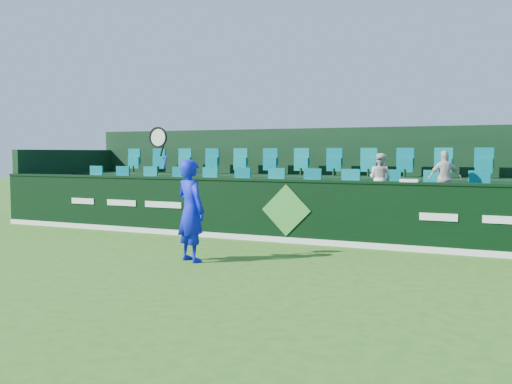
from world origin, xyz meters
The scene contains 11 objects.
ground centered at (0.00, 0.00, 0.00)m, with size 60.00×60.00×0.00m, color #2F6518.
sponsor_hoarding centered at (0.00, 4.00, 0.67)m, with size 16.00×0.25×1.35m.
stand_tier_front centered at (0.00, 5.10, 0.40)m, with size 16.00×2.00×0.80m, color black.
stand_tier_back centered at (0.00, 7.00, 0.65)m, with size 16.00×1.80×1.30m, color black.
stand_rear centered at (0.00, 7.44, 1.22)m, with size 16.00×4.10×2.60m.
seat_row_front centered at (0.00, 5.50, 1.10)m, with size 13.50×0.50×0.60m, color #097877.
seat_row_back centered at (0.00, 7.30, 1.60)m, with size 13.50×0.50×0.60m, color #097877.
tennis_player centered at (-0.79, 1.29, 0.92)m, with size 1.23×0.67×2.43m.
spectator_left centered at (1.72, 5.12, 1.35)m, with size 0.54×0.42×1.11m, color silver.
spectator_middle centered at (3.07, 5.12, 1.38)m, with size 0.68×0.28×1.16m, color silver.
towel centered at (2.53, 4.00, 1.38)m, with size 0.34×0.22×0.05m, color white.
Camera 1 is at (4.38, -7.32, 1.93)m, focal length 40.00 mm.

